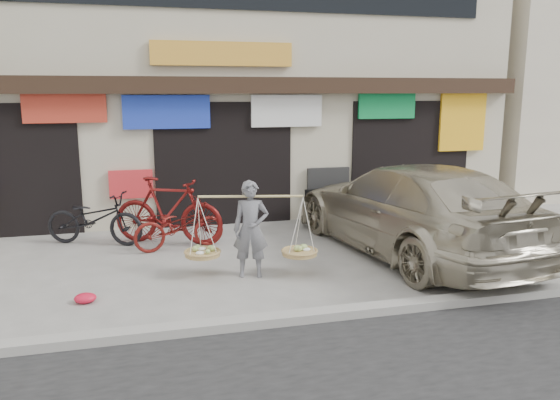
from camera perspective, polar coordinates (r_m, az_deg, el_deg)
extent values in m
plane|color=gray|center=(9.03, -2.30, -7.64)|extent=(70.00, 70.00, 0.00)
cube|color=gray|center=(7.20, 1.12, -12.22)|extent=(70.00, 0.25, 0.12)
cube|color=#BCB298|center=(14.97, -7.79, 13.41)|extent=(14.00, 6.00, 7.00)
cube|color=black|center=(11.84, -5.90, 11.84)|extent=(14.00, 0.35, 0.35)
cube|color=black|center=(12.51, -26.89, 2.84)|extent=(3.00, 0.60, 2.70)
cube|color=black|center=(12.33, -6.02, 3.90)|extent=(3.00, 0.60, 2.70)
cube|color=black|center=(13.72, 12.96, 4.43)|extent=(3.00, 0.60, 2.70)
cube|color=#BA3422|center=(11.86, -21.57, 8.95)|extent=(1.60, 0.08, 0.60)
cube|color=#1F3ABF|center=(11.79, -11.74, 9.00)|extent=(1.80, 0.08, 0.70)
cube|color=silver|center=(12.20, 0.70, 9.30)|extent=(1.60, 0.08, 0.70)
cube|color=#0D843F|center=(13.03, 11.10, 9.67)|extent=(1.40, 0.08, 0.60)
cube|color=yellow|center=(14.02, 18.51, 7.76)|extent=(1.20, 0.08, 1.40)
cube|color=red|center=(11.93, -15.29, 1.61)|extent=(0.90, 0.08, 0.60)
cube|color=#262626|center=(12.66, 5.06, 2.05)|extent=(1.00, 0.08, 0.60)
cube|color=gold|center=(11.93, -6.02, 14.96)|extent=(3.00, 0.08, 0.50)
imported|color=slate|center=(8.68, -3.06, -3.06)|extent=(0.63, 0.49, 1.56)
cylinder|color=tan|center=(8.57, -3.10, 0.38)|extent=(1.62, 0.40, 0.04)
cylinder|color=#A5864F|center=(8.84, -8.10, -5.57)|extent=(0.56, 0.56, 0.07)
ellipsoid|color=#A5BF66|center=(8.82, -8.11, -5.20)|extent=(0.39, 0.39, 0.10)
cylinder|color=#A5864F|center=(8.81, 2.05, -5.53)|extent=(0.56, 0.56, 0.07)
ellipsoid|color=#A5BF66|center=(8.79, 2.06, -5.16)|extent=(0.39, 0.39, 0.10)
imported|color=black|center=(11.13, -18.82, -1.85)|extent=(2.06, 1.38, 1.02)
imported|color=maroon|center=(10.78, -11.60, -1.09)|extent=(2.24, 1.47, 1.31)
imported|color=#5B130F|center=(10.41, -10.48, -2.65)|extent=(1.81, 0.94, 0.90)
imported|color=#AEA58C|center=(10.23, 13.45, -0.86)|extent=(3.07, 5.96, 1.65)
cube|color=black|center=(12.54, 6.21, 0.31)|extent=(1.70, 0.33, 0.45)
cube|color=silver|center=(12.62, 6.05, -0.08)|extent=(0.45, 0.08, 0.12)
ellipsoid|color=red|center=(8.27, -19.68, -9.62)|extent=(0.31, 0.25, 0.14)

